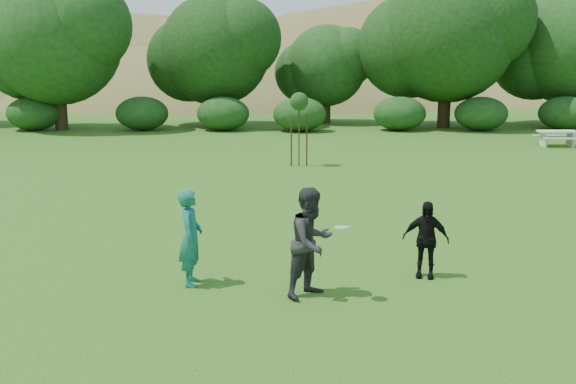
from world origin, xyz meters
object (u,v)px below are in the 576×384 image
Objects in this scene: sapling at (299,104)px; picnic_table at (557,136)px; player_teal at (191,238)px; player_grey at (311,242)px; player_black at (426,239)px.

sapling reaches higher than picnic_table.
sapling reaches higher than player_teal.
player_grey is 1.07× the size of picnic_table.
player_black is at bearing -19.75° from player_grey.
player_black is 13.33m from sapling.
sapling is (2.43, 13.43, 1.53)m from player_teal.
player_black is 0.82× the size of picnic_table.
player_grey reaches higher than player_black.
sapling is (-1.92, 13.09, 1.68)m from player_black.
sapling is 13.88m from picnic_table.
player_black is at bearing -86.08° from player_teal.
picnic_table is at bearing -38.70° from player_teal.
player_grey is 0.67× the size of sapling.
sapling reaches higher than player_black.
player_grey reaches higher than picnic_table.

